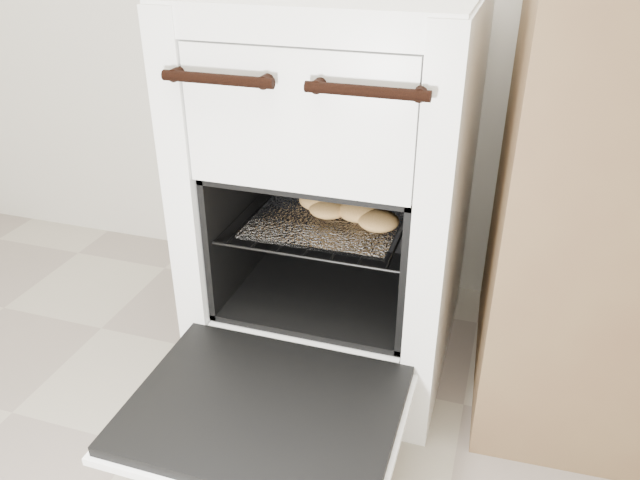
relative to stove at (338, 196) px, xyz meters
The scene contains 5 objects.
stove is the anchor object (origin of this frame).
oven_door 0.54m from the stove, 90.00° to the right, with size 0.52×0.41×0.04m.
oven_rack 0.07m from the stove, 90.00° to the right, with size 0.42×0.41×0.01m.
foil_sheet 0.09m from the stove, 90.00° to the right, with size 0.33×0.29×0.01m, color white.
baked_rolls 0.08m from the stove, 62.01° to the right, with size 0.27×0.18×0.04m.
Camera 1 is at (0.35, -0.13, 1.04)m, focal length 35.00 mm.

